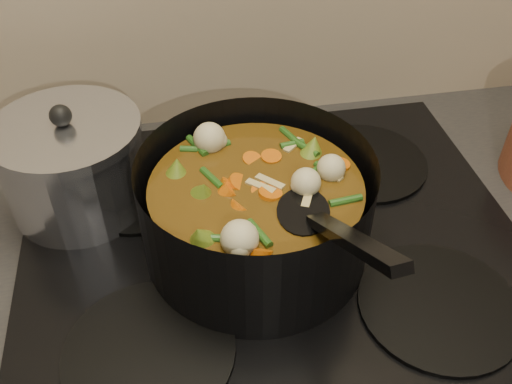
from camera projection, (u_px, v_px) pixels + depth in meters
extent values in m
cube|color=black|center=(274.00, 266.00, 0.74)|extent=(2.64, 0.64, 0.05)
cube|color=black|center=(274.00, 248.00, 0.72)|extent=(0.62, 0.54, 0.02)
cylinder|color=black|center=(149.00, 351.00, 0.59)|extent=(0.18, 0.18, 0.01)
cylinder|color=black|center=(439.00, 305.00, 0.63)|extent=(0.18, 0.18, 0.01)
cylinder|color=black|center=(141.00, 188.00, 0.78)|extent=(0.18, 0.18, 0.01)
cylinder|color=black|center=(364.00, 162.00, 0.82)|extent=(0.18, 0.18, 0.01)
cylinder|color=black|center=(256.00, 208.00, 0.66)|extent=(0.28, 0.28, 0.13)
cylinder|color=black|center=(256.00, 245.00, 0.70)|extent=(0.26, 0.26, 0.01)
cylinder|color=#4F340D|center=(256.00, 215.00, 0.67)|extent=(0.24, 0.24, 0.09)
cylinder|color=#CC5B09|center=(287.00, 184.00, 0.64)|extent=(0.02, 0.03, 0.02)
cylinder|color=#CC5B09|center=(281.00, 157.00, 0.68)|extent=(0.04, 0.04, 0.02)
cylinder|color=#CC5B09|center=(227.00, 142.00, 0.70)|extent=(0.04, 0.04, 0.02)
cylinder|color=#CC5B09|center=(214.00, 180.00, 0.65)|extent=(0.03, 0.03, 0.02)
cylinder|color=#CC5B09|center=(196.00, 216.00, 0.60)|extent=(0.03, 0.03, 0.02)
cylinder|color=#CC5B09|center=(254.00, 210.00, 0.61)|extent=(0.04, 0.04, 0.02)
cylinder|color=#CC5B09|center=(300.00, 214.00, 0.61)|extent=(0.03, 0.03, 0.02)
cylinder|color=#CC5B09|center=(336.00, 180.00, 0.65)|extent=(0.03, 0.03, 0.02)
cylinder|color=#CC5B09|center=(277.00, 164.00, 0.67)|extent=(0.04, 0.04, 0.02)
cylinder|color=#CC5B09|center=(233.00, 148.00, 0.69)|extent=(0.04, 0.04, 0.02)
cylinder|color=#CC5B09|center=(226.00, 181.00, 0.65)|extent=(0.03, 0.02, 0.02)
cylinder|color=#CC5B09|center=(207.00, 209.00, 0.61)|extent=(0.04, 0.04, 0.02)
sphere|color=beige|center=(305.00, 174.00, 0.64)|extent=(0.04, 0.04, 0.04)
sphere|color=beige|center=(231.00, 153.00, 0.67)|extent=(0.04, 0.04, 0.04)
sphere|color=beige|center=(224.00, 207.00, 0.60)|extent=(0.04, 0.04, 0.04)
sphere|color=beige|center=(306.00, 189.00, 0.62)|extent=(0.04, 0.04, 0.04)
cone|color=olive|center=(282.00, 229.00, 0.58)|extent=(0.04, 0.04, 0.03)
cone|color=olive|center=(317.00, 166.00, 0.66)|extent=(0.04, 0.04, 0.03)
cone|color=olive|center=(228.00, 146.00, 0.68)|extent=(0.04, 0.04, 0.03)
cone|color=olive|center=(193.00, 206.00, 0.60)|extent=(0.04, 0.04, 0.03)
cone|color=olive|center=(296.00, 224.00, 0.58)|extent=(0.04, 0.04, 0.03)
cylinder|color=#265519|center=(273.00, 164.00, 0.66)|extent=(0.01, 0.04, 0.01)
cylinder|color=#265519|center=(227.00, 139.00, 0.70)|extent=(0.03, 0.03, 0.01)
cylinder|color=#265519|center=(193.00, 172.00, 0.65)|extent=(0.04, 0.02, 0.01)
cylinder|color=#265519|center=(212.00, 204.00, 0.61)|extent=(0.02, 0.04, 0.01)
cylinder|color=#265519|center=(254.00, 209.00, 0.60)|extent=(0.02, 0.04, 0.01)
cylinder|color=#265519|center=(322.00, 223.00, 0.59)|extent=(0.04, 0.02, 0.01)
cylinder|color=#265519|center=(321.00, 177.00, 0.64)|extent=(0.03, 0.03, 0.01)
cylinder|color=#265519|center=(280.00, 156.00, 0.67)|extent=(0.01, 0.04, 0.01)
cylinder|color=#265519|center=(243.00, 163.00, 0.66)|extent=(0.03, 0.03, 0.01)
cylinder|color=#265519|center=(180.00, 168.00, 0.65)|extent=(0.04, 0.02, 0.01)
cylinder|color=#265519|center=(197.00, 210.00, 0.60)|extent=(0.02, 0.04, 0.01)
cylinder|color=#265519|center=(251.00, 220.00, 0.59)|extent=(0.02, 0.04, 0.01)
cube|color=tan|center=(198.00, 196.00, 0.62)|extent=(0.04, 0.01, 0.00)
cube|color=tan|center=(278.00, 224.00, 0.59)|extent=(0.02, 0.04, 0.00)
cube|color=tan|center=(309.00, 169.00, 0.65)|extent=(0.04, 0.03, 0.00)
cube|color=tan|center=(231.00, 152.00, 0.68)|extent=(0.03, 0.03, 0.00)
cube|color=tan|center=(202.00, 204.00, 0.61)|extent=(0.03, 0.04, 0.00)
ellipsoid|color=black|center=(303.00, 212.00, 0.60)|extent=(0.07, 0.09, 0.01)
cube|color=black|center=(352.00, 240.00, 0.51)|extent=(0.04, 0.16, 0.10)
cylinder|color=silver|center=(75.00, 169.00, 0.73)|extent=(0.18, 0.18, 0.11)
cylinder|color=silver|center=(64.00, 129.00, 0.69)|extent=(0.18, 0.18, 0.01)
sphere|color=black|center=(60.00, 116.00, 0.67)|extent=(0.03, 0.03, 0.03)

